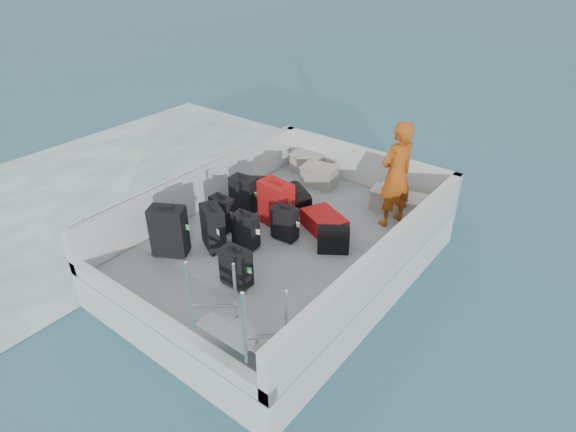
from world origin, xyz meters
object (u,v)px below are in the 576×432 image
suitcase_0 (169,231)px  suitcase_4 (246,231)px  suitcase_1 (222,213)px  suitcase_8 (324,223)px  crate_0 (308,163)px  crate_3 (422,211)px  suitcase_6 (236,268)px  suitcase_5 (276,204)px  crate_2 (388,200)px  suitcase_2 (244,194)px  suitcase_3 (213,228)px  passenger (396,175)px  crate_1 (319,177)px  suitcase_7 (285,224)px

suitcase_0 → suitcase_4: size_ratio=1.39×
suitcase_1 → suitcase_8: size_ratio=0.78×
crate_0 → crate_3: bearing=-7.7°
suitcase_6 → crate_0: suitcase_6 is taller
suitcase_0 → suitcase_5: size_ratio=1.04×
suitcase_0 → crate_2: size_ratio=1.48×
crate_0 → suitcase_4: bearing=-73.3°
suitcase_2 → suitcase_3: 1.16m
suitcase_8 → crate_0: crate_0 is taller
suitcase_5 → crate_0: suitcase_5 is taller
suitcase_4 → suitcase_5: suitcase_5 is taller
crate_0 → suitcase_6: bearing=-69.0°
suitcase_4 → passenger: bearing=50.2°
suitcase_0 → crate_1: size_ratio=1.31×
suitcase_1 → crate_2: 2.83m
suitcase_2 → passenger: bearing=22.4°
suitcase_6 → suitcase_8: suitcase_6 is taller
suitcase_0 → suitcase_7: 1.73m
suitcase_0 → suitcase_7: (1.08, 1.34, -0.11)m
crate_0 → crate_2: crate_0 is taller
suitcase_1 → suitcase_2: size_ratio=0.90×
suitcase_0 → crate_1: 3.21m
suitcase_7 → suitcase_5: bearing=142.1°
suitcase_3 → crate_2: 3.07m
crate_1 → crate_0: bearing=146.1°
suitcase_8 → passenger: bearing=-16.2°
suitcase_1 → suitcase_6: 1.46m
suitcase_1 → suitcase_2: bearing=104.6°
crate_3 → suitcase_8: bearing=-131.1°
suitcase_5 → crate_0: 2.06m
suitcase_4 → suitcase_7: 0.62m
crate_0 → suitcase_5: bearing=-68.5°
crate_3 → suitcase_0: bearing=-128.3°
suitcase_7 → passenger: (1.07, 1.44, 0.59)m
suitcase_5 → suitcase_0: bearing=-106.6°
suitcase_5 → crate_2: size_ratio=1.42×
suitcase_6 → crate_3: (1.24, 3.11, -0.11)m
crate_1 → crate_2: bearing=0.5°
suitcase_2 → passenger: 2.51m
crate_1 → crate_3: 2.05m
suitcase_4 → crate_2: size_ratio=1.06×
suitcase_7 → crate_1: size_ratio=0.92×
suitcase_1 → crate_2: size_ratio=1.07×
suitcase_0 → suitcase_6: bearing=-26.8°
suitcase_6 → crate_3: 3.35m
crate_3 → suitcase_5: bearing=-139.4°
crate_2 → suitcase_8: bearing=-109.8°
crate_1 → suitcase_1: bearing=-98.8°
suitcase_8 → crate_0: (-1.48, 1.60, 0.03)m
crate_3 → crate_2: bearing=179.1°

